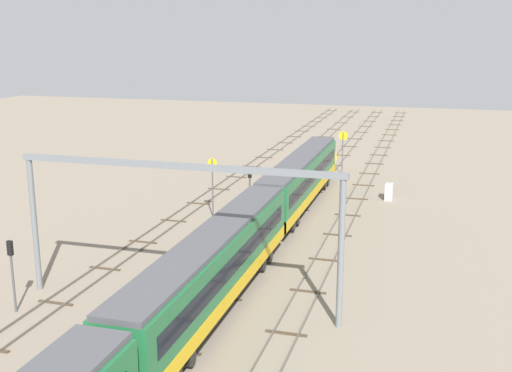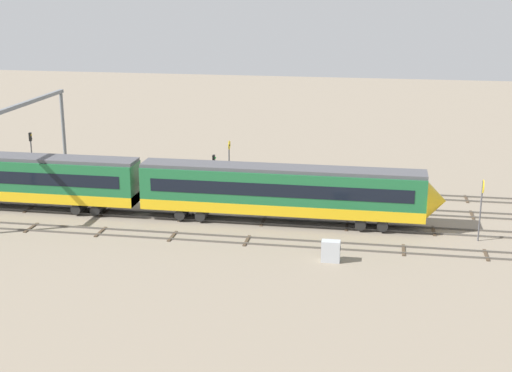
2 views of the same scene
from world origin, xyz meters
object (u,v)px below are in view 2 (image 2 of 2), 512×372
signal_light_trackside_approach (31,147)px  speed_sign_mid_trackside (229,162)px  relay_cabinet (331,251)px  overhead_gantry (16,129)px  speed_sign_near_foreground (482,200)px  signal_light_trackside_departure (214,174)px

signal_light_trackside_approach → speed_sign_mid_trackside: bearing=-11.6°
speed_sign_mid_trackside → relay_cabinet: speed_sign_mid_trackside is taller
speed_sign_mid_trackside → signal_light_trackside_approach: (-22.37, 4.58, -0.49)m
overhead_gantry → signal_light_trackside_approach: size_ratio=4.50×
speed_sign_near_foreground → signal_light_trackside_approach: bearing=163.5°
signal_light_trackside_approach → signal_light_trackside_departure: (21.76, -8.28, 0.26)m
overhead_gantry → signal_light_trackside_departure: 18.70m
overhead_gantry → signal_light_trackside_approach: bearing=110.5°
speed_sign_mid_trackside → relay_cabinet: size_ratio=3.40×
speed_sign_mid_trackside → speed_sign_near_foreground: bearing=-21.2°
speed_sign_mid_trackside → signal_light_trackside_approach: bearing=168.4°
speed_sign_near_foreground → speed_sign_mid_trackside: (-22.06, 8.57, 0.08)m
overhead_gantry → signal_light_trackside_departure: overhead_gantry is taller
speed_sign_near_foreground → signal_light_trackside_approach: 46.33m
speed_sign_mid_trackside → signal_light_trackside_departure: 3.76m
overhead_gantry → signal_light_trackside_approach: 10.56m
speed_sign_near_foreground → signal_light_trackside_approach: size_ratio=1.11×
speed_sign_near_foreground → overhead_gantry: bearing=174.5°
speed_sign_near_foreground → relay_cabinet: size_ratio=3.12×
relay_cabinet → speed_sign_mid_trackside: bearing=125.7°
speed_sign_near_foreground → signal_light_trackside_departure: size_ratio=1.01×
speed_sign_mid_trackside → overhead_gantry: bearing=-166.3°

